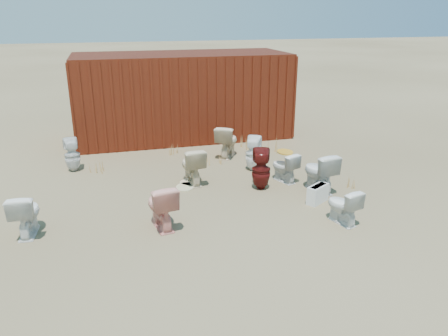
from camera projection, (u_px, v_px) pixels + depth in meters
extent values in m
plane|color=brown|center=(232.00, 205.00, 8.37)|extent=(100.00, 100.00, 0.00)
cube|color=#49100C|center=(183.00, 96.00, 12.69)|extent=(6.00, 2.40, 2.40)
imported|color=white|center=(26.00, 214.00, 7.16)|extent=(0.48, 0.76, 0.75)
imported|color=#EF978A|center=(161.00, 206.00, 7.40)|extent=(0.56, 0.84, 0.80)
imported|color=white|center=(343.00, 206.00, 7.56)|extent=(0.51, 0.71, 0.65)
imported|color=#55110E|center=(261.00, 169.00, 9.01)|extent=(0.49, 0.49, 0.86)
imported|color=silver|center=(319.00, 172.00, 8.90)|extent=(0.58, 0.87, 0.83)
imported|color=silver|center=(72.00, 155.00, 10.05)|extent=(0.40, 0.41, 0.78)
imported|color=beige|center=(192.00, 165.00, 9.32)|extent=(0.51, 0.82, 0.81)
imported|color=beige|center=(227.00, 141.00, 11.04)|extent=(0.82, 0.93, 0.82)
imported|color=white|center=(284.00, 167.00, 9.45)|extent=(0.57, 0.73, 0.66)
imported|color=white|center=(253.00, 154.00, 10.10)|extent=(0.49, 0.50, 0.80)
ellipsoid|color=orange|center=(285.00, 152.00, 9.33)|extent=(0.33, 0.42, 0.02)
cube|color=silver|center=(318.00, 194.00, 8.44)|extent=(0.53, 0.44, 0.35)
ellipsoid|color=beige|center=(185.00, 187.00, 9.21)|extent=(0.52, 0.59, 0.02)
ellipsoid|color=beige|center=(190.00, 183.00, 9.43)|extent=(0.59, 0.58, 0.02)
cone|color=#A77F43|center=(97.00, 165.00, 10.08)|extent=(0.36, 0.36, 0.30)
cone|color=#A77F43|center=(214.00, 158.00, 10.66)|extent=(0.32, 0.32, 0.24)
cone|color=#A77F43|center=(273.00, 146.00, 11.44)|extent=(0.36, 0.36, 0.36)
cone|color=#A77F43|center=(172.00, 150.00, 11.36)|extent=(0.30, 0.30, 0.22)
cone|color=#A77F43|center=(247.00, 142.00, 11.84)|extent=(0.34, 0.34, 0.33)
cone|color=#A77F43|center=(348.00, 182.00, 9.18)|extent=(0.28, 0.28, 0.23)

